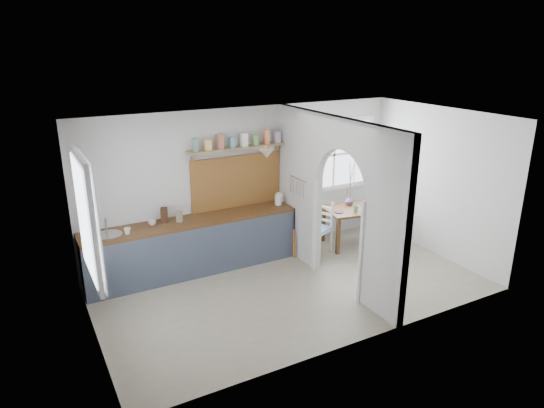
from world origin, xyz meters
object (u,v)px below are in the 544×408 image
chair_right (389,213)px  kettle (278,199)px  chair_left (316,228)px  dining_table (355,226)px  vase (349,200)px

chair_right → kettle: (-2.34, 0.28, 0.58)m
chair_left → kettle: bearing=-147.8°
chair_left → dining_table: bearing=65.7°
kettle → vase: 1.47m
kettle → chair_left: bearing=-8.8°
dining_table → kettle: size_ratio=5.42×
chair_right → kettle: size_ratio=4.08×
dining_table → chair_left: 0.88m
chair_left → vase: (0.88, 0.23, 0.32)m
chair_left → vase: chair_left is taller
chair_left → kettle: kettle is taller
kettle → vase: bearing=18.9°
vase → chair_right: bearing=-8.6°
chair_left → kettle: size_ratio=4.52×
chair_left → chair_right: size_ratio=1.11×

